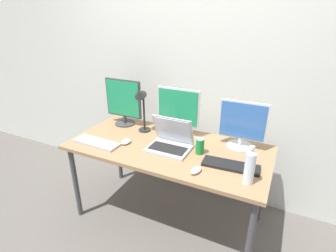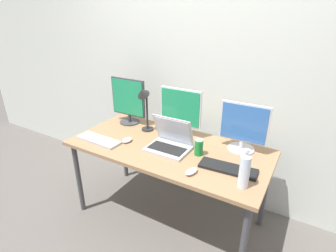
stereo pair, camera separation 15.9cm
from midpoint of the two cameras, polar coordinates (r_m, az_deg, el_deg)
The scene contains 14 objects.
ground_plane at distance 2.59m, azimuth 1.87°, elevation -19.04°, with size 16.00×16.00×0.00m, color #5B5651.
wall_back at distance 2.48m, azimuth 9.01°, elevation 12.85°, with size 7.00×0.08×2.60m, color silver.
work_desk at distance 2.18m, azimuth 2.10°, elevation -5.85°, with size 1.63×0.78×0.74m.
monitor_left at distance 2.54m, azimuth -6.86°, elevation 5.48°, with size 0.37×0.20×0.44m.
monitor_center at distance 2.28m, azimuth 4.71°, elevation 3.28°, with size 0.39×0.19×0.42m.
monitor_right at distance 2.12m, azimuth 18.19°, elevation -0.35°, with size 0.37×0.21×0.39m.
laptop_silver at distance 2.10m, azimuth 2.65°, elevation -3.43°, with size 0.33×0.26×0.26m.
keyboard_main at distance 2.29m, azimuth -12.94°, elevation -2.99°, with size 0.41×0.13×0.02m, color #B2B2B7.
keyboard_aux at distance 1.91m, azimuth 15.28°, elevation -8.93°, with size 0.40×0.13×0.02m, color black.
mouse_by_keyboard at distance 2.23m, azimuth -6.87°, elevation -3.09°, with size 0.07×0.10×0.03m, color silver.
mouse_by_laptop at distance 1.82m, azimuth 7.66°, elevation -9.84°, with size 0.06×0.11×0.03m, color silver.
water_bottle at distance 1.71m, azimuth 18.94°, elevation -9.13°, with size 0.07×0.07×0.27m.
soda_can_near_keyboard at distance 2.03m, azimuth 9.01°, elevation -4.61°, with size 0.07×0.07×0.13m.
desk_lamp at distance 2.30m, azimuth -3.31°, elevation 5.38°, with size 0.11×0.18×0.43m.
Camera 2 is at (0.96, -1.64, 1.75)m, focal length 28.00 mm.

